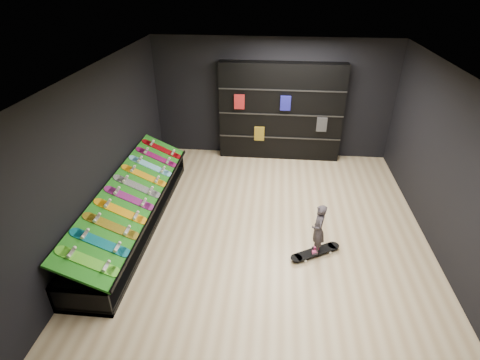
# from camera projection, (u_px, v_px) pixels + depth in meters

# --- Properties ---
(floor) EXTENTS (6.00, 7.00, 0.01)m
(floor) POSITION_uv_depth(u_px,v_px,m) (265.00, 232.00, 7.16)
(floor) COLOR #CAB388
(floor) RESTS_ON ground
(ceiling) EXTENTS (6.00, 7.00, 0.01)m
(ceiling) POSITION_uv_depth(u_px,v_px,m) (271.00, 74.00, 5.67)
(ceiling) COLOR white
(ceiling) RESTS_ON ground
(wall_back) EXTENTS (6.00, 0.02, 3.00)m
(wall_back) POSITION_uv_depth(u_px,v_px,m) (273.00, 99.00, 9.43)
(wall_back) COLOR black
(wall_back) RESTS_ON ground
(wall_front) EXTENTS (6.00, 0.02, 3.00)m
(wall_front) POSITION_uv_depth(u_px,v_px,m) (255.00, 337.00, 3.40)
(wall_front) COLOR black
(wall_front) RESTS_ON ground
(wall_left) EXTENTS (0.02, 7.00, 3.00)m
(wall_left) POSITION_uv_depth(u_px,v_px,m) (100.00, 154.00, 6.67)
(wall_left) COLOR black
(wall_left) RESTS_ON ground
(wall_right) EXTENTS (0.02, 7.00, 3.00)m
(wall_right) POSITION_uv_depth(u_px,v_px,m) (450.00, 170.00, 6.16)
(wall_right) COLOR black
(wall_right) RESTS_ON ground
(display_rack) EXTENTS (0.90, 4.50, 0.50)m
(display_rack) POSITION_uv_depth(u_px,v_px,m) (134.00, 213.00, 7.26)
(display_rack) COLOR black
(display_rack) RESTS_ON ground
(turf_ramp) EXTENTS (0.92, 4.50, 0.46)m
(turf_ramp) POSITION_uv_depth(u_px,v_px,m) (133.00, 193.00, 7.02)
(turf_ramp) COLOR #15640F
(turf_ramp) RESTS_ON display_rack
(back_shelving) EXTENTS (3.07, 0.36, 2.45)m
(back_shelving) POSITION_uv_depth(u_px,v_px,m) (281.00, 112.00, 9.40)
(back_shelving) COLOR black
(back_shelving) RESTS_ON ground
(floor_skateboard) EXTENTS (0.96, 0.69, 0.09)m
(floor_skateboard) POSITION_uv_depth(u_px,v_px,m) (315.00, 253.00, 6.56)
(floor_skateboard) COLOR black
(floor_skateboard) RESTS_ON ground
(child) EXTENTS (0.15, 0.22, 0.57)m
(child) POSITION_uv_depth(u_px,v_px,m) (317.00, 238.00, 6.40)
(child) COLOR black
(child) RESTS_ON floor_skateboard
(display_board_0) EXTENTS (0.93, 0.22, 0.50)m
(display_board_0) POSITION_uv_depth(u_px,v_px,m) (88.00, 261.00, 5.37)
(display_board_0) COLOR green
(display_board_0) RESTS_ON turf_ramp
(display_board_1) EXTENTS (0.93, 0.22, 0.50)m
(display_board_1) POSITION_uv_depth(u_px,v_px,m) (100.00, 243.00, 5.73)
(display_board_1) COLOR #0C8C99
(display_board_1) RESTS_ON turf_ramp
(display_board_2) EXTENTS (0.93, 0.22, 0.50)m
(display_board_2) POSITION_uv_depth(u_px,v_px,m) (111.00, 226.00, 6.10)
(display_board_2) COLOR yellow
(display_board_2) RESTS_ON turf_ramp
(display_board_3) EXTENTS (0.93, 0.22, 0.50)m
(display_board_3) POSITION_uv_depth(u_px,v_px,m) (121.00, 211.00, 6.46)
(display_board_3) COLOR yellow
(display_board_3) RESTS_ON turf_ramp
(display_board_4) EXTENTS (0.93, 0.22, 0.50)m
(display_board_4) POSITION_uv_depth(u_px,v_px,m) (130.00, 198.00, 6.83)
(display_board_4) COLOR #2626BF
(display_board_4) RESTS_ON turf_ramp
(display_board_5) EXTENTS (0.93, 0.22, 0.50)m
(display_board_5) POSITION_uv_depth(u_px,v_px,m) (137.00, 186.00, 7.19)
(display_board_5) COLOR black
(display_board_5) RESTS_ON turf_ramp
(display_board_6) EXTENTS (0.93, 0.22, 0.50)m
(display_board_6) POSITION_uv_depth(u_px,v_px,m) (144.00, 176.00, 7.55)
(display_board_6) COLOR orange
(display_board_6) RESTS_ON turf_ramp
(display_board_7) EXTENTS (0.93, 0.22, 0.50)m
(display_board_7) POSITION_uv_depth(u_px,v_px,m) (151.00, 166.00, 7.92)
(display_board_7) COLOR #0CB2E5
(display_board_7) RESTS_ON turf_ramp
(display_board_8) EXTENTS (0.93, 0.22, 0.50)m
(display_board_8) POSITION_uv_depth(u_px,v_px,m) (157.00, 157.00, 8.28)
(display_board_8) COLOR #E5198C
(display_board_8) RESTS_ON turf_ramp
(display_board_9) EXTENTS (0.93, 0.22, 0.50)m
(display_board_9) POSITION_uv_depth(u_px,v_px,m) (162.00, 149.00, 8.65)
(display_board_9) COLOR red
(display_board_9) RESTS_ON turf_ramp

